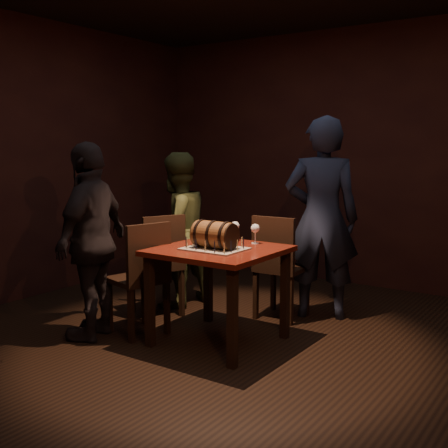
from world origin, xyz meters
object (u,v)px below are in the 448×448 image
object	(u,v)px
chair_left_rear	(160,260)
person_left_rear	(177,230)
pub_table	(219,262)
person_back	(322,218)
chair_back	(278,262)
person_left_front	(92,241)
wine_glass_left	(212,226)
pint_of_ale	(215,234)
wine_glass_right	(255,229)
barrel_cake	(215,235)
wine_glass_mid	(235,227)
chair_left_front	(143,273)

from	to	relation	value
chair_left_rear	person_left_rear	distance (m)	0.45
pub_table	person_left_rear	size ratio (longest dim) A/B	0.61
person_back	person_left_rear	bearing A→B (deg)	-4.54
chair_back	person_left_front	distance (m)	1.61
wine_glass_left	person_left_front	size ratio (longest dim) A/B	0.10
pint_of_ale	chair_left_rear	xyz separation A→B (m)	(-0.65, 0.06, -0.30)
wine_glass_right	barrel_cake	bearing A→B (deg)	-106.19
barrel_cake	wine_glass_left	distance (m)	0.43
wine_glass_right	person_left_rear	size ratio (longest dim) A/B	0.11
chair_left_rear	pint_of_ale	bearing A→B (deg)	-5.45
chair_back	person_left_front	bearing A→B (deg)	-129.20
person_left_rear	wine_glass_mid	bearing A→B (deg)	84.34
pint_of_ale	chair_left_front	bearing A→B (deg)	-136.72
chair_back	chair_left_front	distance (m)	1.21
chair_left_front	person_back	xyz separation A→B (m)	(0.96, 1.29, 0.37)
pint_of_ale	chair_left_rear	distance (m)	0.72
wine_glass_right	person_back	bearing A→B (deg)	71.63
pub_table	chair_back	size ratio (longest dim) A/B	0.97
pub_table	wine_glass_left	xyz separation A→B (m)	(-0.25, 0.27, 0.23)
wine_glass_mid	person_back	size ratio (longest dim) A/B	0.09
wine_glass_mid	chair_left_rear	world-z (taller)	chair_left_rear
wine_glass_right	chair_back	distance (m)	0.55
wine_glass_left	wine_glass_mid	size ratio (longest dim) A/B	1.00
chair_back	person_left_front	world-z (taller)	person_left_front
pub_table	chair_left_front	xyz separation A→B (m)	(-0.59, -0.22, -0.12)
person_left_front	person_back	bearing A→B (deg)	123.58
person_left_rear	wine_glass_left	bearing A→B (deg)	73.53
pint_of_ale	person_left_front	world-z (taller)	person_left_front
person_left_rear	person_left_front	world-z (taller)	person_left_front
wine_glass_mid	person_left_rear	size ratio (longest dim) A/B	0.11
pub_table	chair_left_front	size ratio (longest dim) A/B	0.97
pub_table	chair_back	bearing A→B (deg)	82.51
pub_table	person_left_front	xyz separation A→B (m)	(-0.90, -0.46, 0.14)
pint_of_ale	person_left_rear	xyz separation A→B (m)	(-0.76, 0.44, -0.09)
wine_glass_right	chair_left_rear	bearing A→B (deg)	-174.46
person_left_front	chair_back	bearing A→B (deg)	124.07
chair_back	chair_left_front	world-z (taller)	same
wine_glass_right	person_left_front	xyz separation A→B (m)	(-1.03, -0.80, -0.08)
pint_of_ale	wine_glass_right	bearing A→B (deg)	27.75
wine_glass_right	person_left_front	size ratio (longest dim) A/B	0.10
chair_back	wine_glass_right	bearing A→B (deg)	-86.67
wine_glass_right	chair_left_rear	distance (m)	1.01
wine_glass_mid	person_left_rear	distance (m)	0.89
pint_of_ale	person_left_rear	bearing A→B (deg)	149.87
chair_back	person_left_front	xyz separation A→B (m)	(-1.00, -1.23, 0.26)
person_back	person_left_rear	xyz separation A→B (m)	(-1.30, -0.44, -0.16)
person_left_front	pub_table	bearing A→B (deg)	100.51
pub_table	chair_left_rear	size ratio (longest dim) A/B	0.97
person_back	wine_glass_left	bearing A→B (deg)	28.70
chair_back	person_back	distance (m)	0.55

